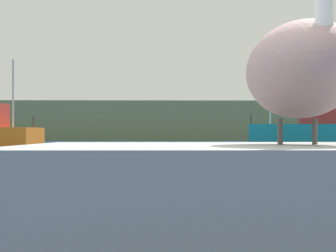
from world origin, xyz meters
TOP-DOWN VIEW (x-y plane):
  - hillside_backdrop at (0.00, 80.38)m, footprint 140.00×11.16m
  - pier_dock at (0.85, 0.13)m, footprint 3.03×2.35m
  - pelican at (0.85, 0.12)m, footprint 0.62×1.40m
  - fishing_boat_teal at (10.20, 36.99)m, footprint 7.44×3.24m

SIDE VIEW (x-z plane):
  - pier_dock at x=0.85m, z-range 0.00..0.75m
  - fishing_boat_teal at x=10.20m, z-range -0.93..3.24m
  - pelican at x=0.85m, z-range 0.68..1.66m
  - hillside_backdrop at x=0.00m, z-range 0.00..5.21m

